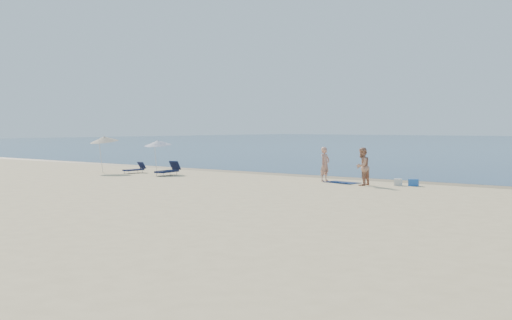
{
  "coord_description": "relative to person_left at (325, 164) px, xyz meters",
  "views": [
    {
      "loc": [
        19.55,
        -10.45,
        2.78
      ],
      "look_at": [
        -1.82,
        16.0,
        1.0
      ],
      "focal_mm": 45.0,
      "sensor_mm": 36.0,
      "label": 1
    }
  ],
  "objects": [
    {
      "name": "wet_sand_strip",
      "position": [
        -1.88,
        2.41,
        -0.87
      ],
      "size": [
        240.0,
        1.6,
        0.0
      ],
      "primitive_type": "cube",
      "color": "#847254",
      "rests_on": "ground"
    },
    {
      "name": "person_left",
      "position": [
        0.0,
        0.0,
        0.0
      ],
      "size": [
        0.45,
        0.66,
        1.74
      ],
      "primitive_type": "imported",
      "rotation": [
        0.0,
        0.0,
        1.51
      ],
      "color": "tan",
      "rests_on": "ground"
    },
    {
      "name": "person_right",
      "position": [
        2.66,
        -0.92,
        0.02
      ],
      "size": [
        0.69,
        0.88,
        1.79
      ],
      "primitive_type": "imported",
      "rotation": [
        0.0,
        0.0,
        -1.59
      ],
      "color": "#B1775D",
      "rests_on": "ground"
    },
    {
      "name": "beach_towel",
      "position": [
        1.15,
        -0.2,
        -0.86
      ],
      "size": [
        1.82,
        1.18,
        0.03
      ],
      "primitive_type": "cube",
      "rotation": [
        0.0,
        0.0,
        -0.14
      ],
      "color": "#0D1D45",
      "rests_on": "ground"
    },
    {
      "name": "white_bag",
      "position": [
        3.96,
        0.2,
        -0.71
      ],
      "size": [
        0.46,
        0.43,
        0.31
      ],
      "primitive_type": "cube",
      "rotation": [
        0.0,
        0.0,
        0.38
      ],
      "color": "silver",
      "rests_on": "ground"
    },
    {
      "name": "blue_cooler",
      "position": [
        4.65,
        0.4,
        -0.71
      ],
      "size": [
        0.54,
        0.45,
        0.33
      ],
      "primitive_type": "cube",
      "rotation": [
        0.0,
        0.0,
        0.31
      ],
      "color": "blue",
      "rests_on": "ground"
    },
    {
      "name": "umbrella_near",
      "position": [
        -10.69,
        -1.57,
        0.93
      ],
      "size": [
        1.89,
        1.91,
        2.08
      ],
      "rotation": [
        0.0,
        0.0,
        0.2
      ],
      "color": "silver",
      "rests_on": "ground"
    },
    {
      "name": "umbrella_far",
      "position": [
        -13.79,
        -3.11,
        1.15
      ],
      "size": [
        1.81,
        1.83,
        2.34
      ],
      "rotation": [
        0.0,
        0.0,
        -0.04
      ],
      "color": "silver",
      "rests_on": "ground"
    },
    {
      "name": "lounger_left",
      "position": [
        -11.98,
        -2.26,
        -0.63
      ],
      "size": [
        0.53,
        1.5,
        0.66
      ],
      "rotation": [
        0.0,
        0.0,
        0.03
      ],
      "color": "#151C3C",
      "rests_on": "ground"
    },
    {
      "name": "lounger_right",
      "position": [
        -9.06,
        -2.3,
        -0.58
      ],
      "size": [
        0.93,
        1.89,
        0.8
      ],
      "rotation": [
        0.0,
        0.0,
        0.2
      ],
      "color": "#141A38",
      "rests_on": "ground"
    }
  ]
}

